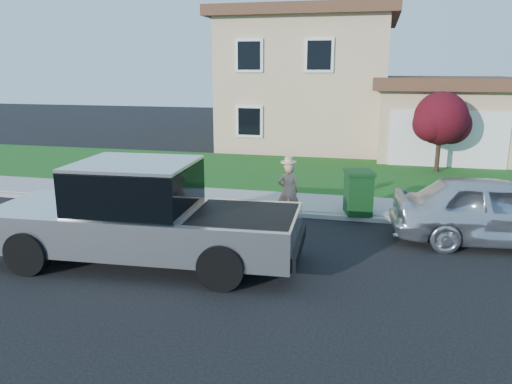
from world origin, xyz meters
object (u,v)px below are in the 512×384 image
woman (288,190)px  sedan (497,211)px  ornamental_tree (442,121)px  pickup_truck (143,216)px  trash_bin (358,192)px

woman → sedan: (5.10, -0.80, -0.01)m
woman → ornamental_tree: 8.75m
pickup_truck → sedan: bearing=18.5°
sedan → ornamental_tree: bearing=-1.9°
pickup_truck → woman: 4.51m
sedan → ornamental_tree: size_ratio=1.54×
sedan → woman: bearing=76.1°
pickup_truck → ornamental_tree: size_ratio=2.18×
pickup_truck → sedan: size_ratio=1.41×
pickup_truck → ornamental_tree: ornamental_tree is taller
woman → trash_bin: size_ratio=1.45×
pickup_truck → trash_bin: 6.08m
sedan → ornamental_tree: ornamental_tree is taller
trash_bin → woman: bearing=-179.5°
sedan → trash_bin: bearing=63.2°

